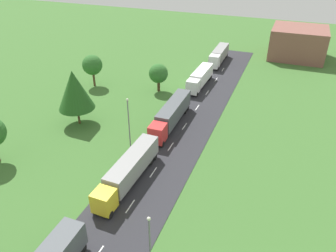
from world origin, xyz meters
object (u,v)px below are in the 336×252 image
at_px(truck_third, 171,114).
at_px(truck_second, 129,170).
at_px(tree_maple, 158,74).
at_px(lamppost_third, 129,121).
at_px(truck_fourth, 200,78).
at_px(tree_birch, 74,90).
at_px(truck_fifth, 219,55).
at_px(tree_pine, 92,65).
at_px(lamppost_second, 150,242).
at_px(distant_building, 298,43).

bearing_deg(truck_third, truck_second, -89.41).
bearing_deg(tree_maple, lamppost_third, -79.31).
distance_m(truck_second, truck_fourth, 34.48).
bearing_deg(tree_birch, truck_fifth, 68.67).
bearing_deg(truck_fourth, tree_pine, -159.77).
xyz_separation_m(truck_fourth, tree_birch, (-15.27, -23.41, 4.39)).
relative_size(truck_second, lamppost_second, 1.94).
distance_m(truck_fifth, lamppost_second, 62.65).
bearing_deg(truck_fifth, lamppost_second, -82.49).
xyz_separation_m(truck_fourth, tree_maple, (-7.48, -5.56, 1.88)).
distance_m(truck_fifth, lamppost_third, 43.33).
distance_m(truck_third, lamppost_second, 29.00).
relative_size(truck_fifth, distant_building, 0.92).
distance_m(truck_second, distant_building, 65.69).
relative_size(truck_third, truck_fifth, 1.17).
height_order(lamppost_third, tree_pine, lamppost_third).
bearing_deg(truck_second, tree_birch, 144.57).
height_order(truck_third, lamppost_second, lamppost_second).
height_order(truck_third, tree_maple, tree_maple).
height_order(lamppost_third, tree_maple, lamppost_third).
xyz_separation_m(truck_second, tree_maple, (-7.77, 28.92, 1.85)).
bearing_deg(lamppost_second, tree_maple, 111.59).
distance_m(truck_fifth, distant_building, 22.18).
bearing_deg(distant_building, truck_fifth, -146.39).
bearing_deg(truck_third, truck_fifth, 89.79).
bearing_deg(tree_birch, tree_maple, 66.44).
height_order(tree_maple, tree_pine, tree_pine).
xyz_separation_m(lamppost_second, tree_maple, (-15.91, 40.20, -0.18)).
distance_m(tree_birch, distant_building, 62.12).
bearing_deg(distant_building, truck_second, -106.25).
xyz_separation_m(lamppost_third, tree_birch, (-11.79, 3.35, 1.76)).
bearing_deg(truck_second, tree_maple, 105.03).
xyz_separation_m(lamppost_second, lamppost_third, (-11.90, 18.99, 0.58)).
relative_size(truck_second, lamppost_third, 1.68).
bearing_deg(lamppost_third, tree_maple, 100.69).
bearing_deg(truck_fourth, truck_third, -89.64).
height_order(truck_fourth, tree_maple, tree_maple).
bearing_deg(tree_pine, truck_fourth, 20.23).
bearing_deg(lamppost_third, tree_pine, 134.39).
distance_m(lamppost_second, lamppost_third, 22.42).
height_order(truck_second, truck_fourth, truck_second).
bearing_deg(truck_fifth, truck_fourth, -90.85).
xyz_separation_m(tree_birch, tree_pine, (-6.54, 15.37, -1.70)).
distance_m(truck_third, tree_pine, 24.24).
xyz_separation_m(truck_third, distant_building, (18.54, 46.61, 1.73)).
bearing_deg(distant_building, lamppost_second, -97.84).
height_order(truck_second, lamppost_third, lamppost_third).
xyz_separation_m(truck_third, tree_birch, (-15.39, -5.37, 4.26)).
xyz_separation_m(truck_third, tree_maple, (-7.60, 12.49, 1.74)).
distance_m(truck_fourth, tree_pine, 23.40).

